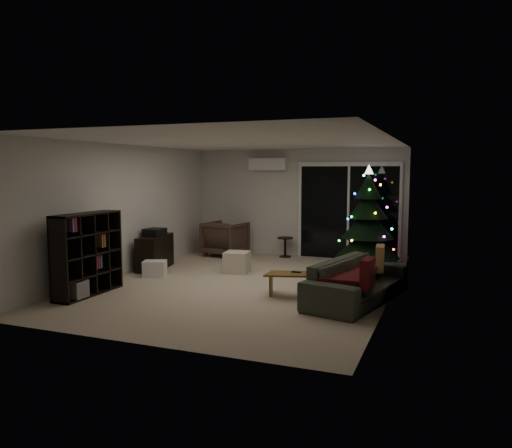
# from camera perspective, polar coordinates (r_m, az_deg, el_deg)

# --- Properties ---
(room) EXTENTS (6.50, 7.51, 2.60)m
(room) POSITION_cam_1_polar(r_m,az_deg,el_deg) (9.94, 4.41, 0.41)
(room) COLOR beige
(room) RESTS_ON ground
(bookshelf) EXTENTS (0.42, 1.35, 1.33)m
(bookshelf) POSITION_cam_1_polar(r_m,az_deg,el_deg) (8.60, -19.53, -3.19)
(bookshelf) COLOR black
(bookshelf) RESTS_ON floor
(media_cabinet) EXTENTS (0.62, 1.16, 0.69)m
(media_cabinet) POSITION_cam_1_polar(r_m,az_deg,el_deg) (10.40, -11.47, -3.18)
(media_cabinet) COLOR black
(media_cabinet) RESTS_ON floor
(stereo) EXTENTS (0.35, 0.41, 0.15)m
(stereo) POSITION_cam_1_polar(r_m,az_deg,el_deg) (10.34, -11.51, -0.91)
(stereo) COLOR black
(stereo) RESTS_ON media_cabinet
(armchair) EXTENTS (0.98, 1.01, 0.81)m
(armchair) POSITION_cam_1_polar(r_m,az_deg,el_deg) (11.79, -3.53, -1.67)
(armchair) COLOR #3D2920
(armchair) RESTS_ON floor
(ottoman) EXTENTS (0.52, 0.52, 0.41)m
(ottoman) POSITION_cam_1_polar(r_m,az_deg,el_deg) (9.86, -2.20, -4.38)
(ottoman) COLOR beige
(ottoman) RESTS_ON floor
(cardboard_box_a) EXTENTS (0.50, 0.45, 0.30)m
(cardboard_box_a) POSITION_cam_1_polar(r_m,az_deg,el_deg) (9.71, -11.50, -5.01)
(cardboard_box_a) COLOR white
(cardboard_box_a) RESTS_ON floor
(cardboard_box_b) EXTENTS (0.37, 0.28, 0.26)m
(cardboard_box_b) POSITION_cam_1_polar(r_m,az_deg,el_deg) (10.23, -2.42, -4.44)
(cardboard_box_b) COLOR white
(cardboard_box_b) RESTS_ON floor
(side_table) EXTENTS (0.48, 0.48, 0.46)m
(side_table) POSITION_cam_1_polar(r_m,az_deg,el_deg) (11.63, 3.35, -2.65)
(side_table) COLOR black
(side_table) RESTS_ON floor
(floor_lamp) EXTENTS (0.28, 0.28, 1.72)m
(floor_lamp) POSITION_cam_1_polar(r_m,az_deg,el_deg) (12.32, -1.02, 0.80)
(floor_lamp) COLOR black
(floor_lamp) RESTS_ON floor
(sofa) EXTENTS (1.35, 2.34, 0.64)m
(sofa) POSITION_cam_1_polar(r_m,az_deg,el_deg) (7.84, 11.50, -6.40)
(sofa) COLOR #3B4236
(sofa) RESTS_ON floor
(sofa_throw) EXTENTS (0.69, 1.58, 0.05)m
(sofa_throw) POSITION_cam_1_polar(r_m,az_deg,el_deg) (7.82, 10.79, -5.33)
(sofa_throw) COLOR #3F0913
(sofa_throw) RESTS_ON sofa
(cushion_a) EXTENTS (0.16, 0.43, 0.42)m
(cushion_a) POSITION_cam_1_polar(r_m,az_deg,el_deg) (8.38, 13.99, -3.83)
(cushion_a) COLOR #9D8E5D
(cushion_a) RESTS_ON sofa
(cushion_b) EXTENTS (0.16, 0.43, 0.42)m
(cushion_b) POSITION_cam_1_polar(r_m,az_deg,el_deg) (7.12, 12.63, -5.56)
(cushion_b) COLOR #3F0913
(cushion_b) RESTS_ON sofa
(coffee_table) EXTENTS (1.28, 0.75, 0.38)m
(coffee_table) POSITION_cam_1_polar(r_m,az_deg,el_deg) (8.01, 5.64, -6.97)
(coffee_table) COLOR brown
(coffee_table) RESTS_ON floor
(remote_a) EXTENTS (0.15, 0.05, 0.02)m
(remote_a) POSITION_cam_1_polar(r_m,az_deg,el_deg) (8.01, 4.62, -5.48)
(remote_a) COLOR black
(remote_a) RESTS_ON coffee_table
(remote_b) EXTENTS (0.15, 0.09, 0.02)m
(remote_b) POSITION_cam_1_polar(r_m,az_deg,el_deg) (7.99, 6.45, -5.53)
(remote_b) COLOR slate
(remote_b) RESTS_ON coffee_table
(christmas_tree) EXTENTS (1.65, 1.65, 2.11)m
(christmas_tree) POSITION_cam_1_polar(r_m,az_deg,el_deg) (10.35, 12.65, 0.73)
(christmas_tree) COLOR black
(christmas_tree) RESTS_ON floor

